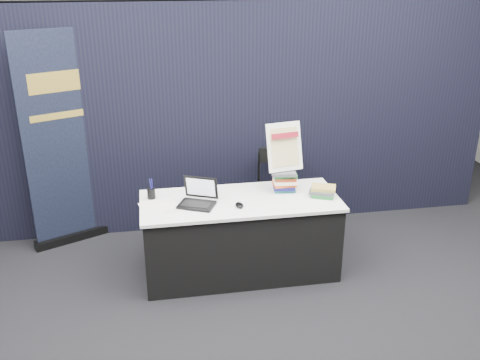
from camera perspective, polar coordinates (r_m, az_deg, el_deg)
name	(u,v)px	position (r m, az deg, el deg)	size (l,w,h in m)	color
floor	(251,304)	(4.75, 1.22, -13.09)	(8.00, 8.00, 0.00)	black
wall_back	(198,38)	(7.90, -4.50, 14.90)	(8.00, 0.02, 3.50)	#B6B3AC
drape_partition	(223,120)	(5.67, -1.84, 6.39)	(6.00, 0.08, 2.40)	black
display_table	(240,236)	(5.01, 0.03, -5.98)	(1.80, 0.75, 0.75)	black
laptop	(196,198)	(4.74, -4.72, -1.97)	(0.37, 0.36, 0.24)	black
mouse	(239,205)	(4.69, -0.07, -2.68)	(0.07, 0.11, 0.03)	black
brochure_left	(159,206)	(4.77, -8.69, -2.73)	(0.32, 0.23, 0.00)	white
brochure_mid	(178,206)	(4.73, -6.62, -2.82)	(0.27, 0.19, 0.00)	silver
brochure_right	(176,205)	(4.76, -6.85, -2.65)	(0.30, 0.21, 0.00)	silver
pen_cup	(151,194)	(4.91, -9.45, -1.43)	(0.07, 0.07, 0.10)	black
book_stack_tall	(284,181)	(5.01, 4.73, -0.08)	(0.22, 0.18, 0.20)	#1B6962
book_stack_short	(322,191)	(4.96, 8.76, -1.15)	(0.26, 0.23, 0.09)	#1B662B
info_sign	(284,147)	(4.92, 4.76, 3.49)	(0.35, 0.19, 0.46)	black
pullup_banner	(69,153)	(5.64, -17.75, 2.79)	(0.88, 0.48, 2.18)	black
stacking_chair	(281,189)	(5.63, 4.38, -1.01)	(0.47, 0.48, 0.95)	black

